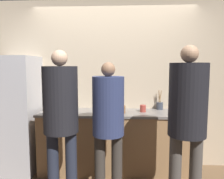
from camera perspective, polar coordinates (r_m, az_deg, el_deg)
wall_back at (r=3.48m, az=0.45°, el=1.48°), size 5.20×0.06×2.60m
counter at (r=3.36m, az=0.20°, el=-13.40°), size 2.14×0.63×0.91m
refrigerator at (r=3.59m, az=-23.50°, el=-5.93°), size 0.60×0.64×1.73m
person_left at (r=2.51m, az=-13.23°, el=-5.74°), size 0.39×0.39×1.76m
person_center at (r=2.56m, az=-0.99°, el=-7.43°), size 0.37×0.37×1.63m
person_right at (r=2.40m, az=19.09°, el=-5.85°), size 0.39×0.39×1.79m
fruit_bowl at (r=3.15m, az=0.38°, el=-5.14°), size 0.34×0.34×0.14m
utensil_crock at (r=3.46m, az=12.34°, el=-4.03°), size 0.10×0.10×0.30m
bottle_amber at (r=3.16m, az=17.91°, el=-4.63°), size 0.06×0.06×0.24m
cup_red at (r=3.24m, az=8.08°, el=-4.92°), size 0.09×0.09×0.10m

